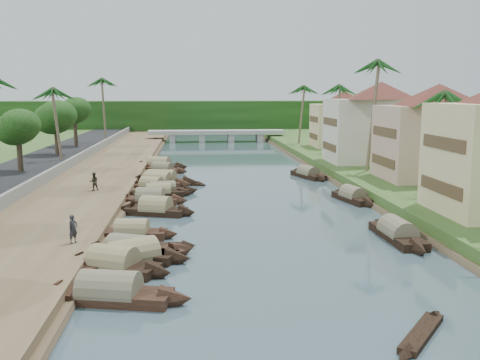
{
  "coord_description": "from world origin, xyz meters",
  "views": [
    {
      "loc": [
        -4.94,
        -38.72,
        9.92
      ],
      "look_at": [
        -0.61,
        9.89,
        2.0
      ],
      "focal_mm": 40.0,
      "sensor_mm": 36.0,
      "label": 1
    }
  ],
  "objects": [
    {
      "name": "ground",
      "position": [
        0.0,
        0.0,
        0.0
      ],
      "size": [
        220.0,
        220.0,
        0.0
      ],
      "primitive_type": "plane",
      "color": "#3B5159",
      "rests_on": "ground"
    },
    {
      "name": "left_bank",
      "position": [
        -16.0,
        20.0,
        0.4
      ],
      "size": [
        10.0,
        180.0,
        0.8
      ],
      "primitive_type": "cube",
      "color": "brown",
      "rests_on": "ground"
    },
    {
      "name": "right_bank",
      "position": [
        19.0,
        20.0,
        0.6
      ],
      "size": [
        16.0,
        180.0,
        1.2
      ],
      "primitive_type": "cube",
      "color": "#355321",
      "rests_on": "ground"
    },
    {
      "name": "road",
      "position": [
        -24.5,
        20.0,
        0.7
      ],
      "size": [
        8.0,
        180.0,
        1.4
      ],
      "primitive_type": "cube",
      "color": "black",
      "rests_on": "ground"
    },
    {
      "name": "retaining_wall",
      "position": [
        -20.2,
        20.0,
        1.35
      ],
      "size": [
        0.4,
        180.0,
        1.1
      ],
      "primitive_type": "cube",
      "color": "slate",
      "rests_on": "left_bank"
    },
    {
      "name": "treeline",
      "position": [
        0.0,
        100.0,
        4.0
      ],
      "size": [
        120.0,
        14.0,
        8.0
      ],
      "color": "black",
      "rests_on": "ground"
    },
    {
      "name": "bridge",
      "position": [
        0.0,
        72.0,
        1.72
      ],
      "size": [
        28.0,
        4.0,
        2.4
      ],
      "color": "gray",
      "rests_on": "ground"
    },
    {
      "name": "building_mid",
      "position": [
        19.99,
        14.0,
        6.13
      ],
      "size": [
        14.11,
        14.11,
        9.7
      ],
      "color": "tan",
      "rests_on": "right_bank"
    },
    {
      "name": "building_far",
      "position": [
        18.99,
        28.0,
        6.38
      ],
      "size": [
        15.59,
        15.59,
        10.2
      ],
      "color": "beige",
      "rests_on": "right_bank"
    },
    {
      "name": "building_distant",
      "position": [
        19.99,
        48.0,
        5.88
      ],
      "size": [
        12.62,
        12.62,
        9.2
      ],
      "color": "beige",
      "rests_on": "right_bank"
    },
    {
      "name": "sampan_0",
      "position": [
        -9.03,
        -13.76,
        0.42
      ],
      "size": [
        8.54,
        3.5,
        2.21
      ],
      "rotation": [
        0.0,
        0.0,
        -0.22
      ],
      "color": "black",
      "rests_on": "ground"
    },
    {
      "name": "sampan_1",
      "position": [
        -9.46,
        -9.41,
        0.42
      ],
      "size": [
        7.45,
        4.61,
        2.21
      ],
      "rotation": [
        0.0,
        0.0,
        -0.43
      ],
      "color": "black",
      "rests_on": "ground"
    },
    {
      "name": "sampan_2",
      "position": [
        -8.56,
        -8.15,
        0.42
      ],
      "size": [
        8.22,
        5.67,
        2.24
      ],
      "rotation": [
        0.0,
        0.0,
        0.52
      ],
      "color": "black",
      "rests_on": "ground"
    },
    {
      "name": "sampan_3",
      "position": [
        -8.75,
        -7.02,
        0.41
      ],
      "size": [
        8.0,
        4.48,
        2.15
      ],
      "rotation": [
        0.0,
        0.0,
        -0.38
      ],
      "color": "black",
      "rests_on": "ground"
    },
    {
      "name": "sampan_4",
      "position": [
        -9.2,
        -2.3,
        0.41
      ],
      "size": [
        6.68,
        2.23,
        1.91
      ],
      "rotation": [
        0.0,
        0.0,
        -0.12
      ],
      "color": "black",
      "rests_on": "ground"
    },
    {
      "name": "sampan_5",
      "position": [
        -8.05,
        5.04,
        0.42
      ],
      "size": [
        7.25,
        3.9,
        2.26
      ],
      "rotation": [
        0.0,
        0.0,
        -0.32
      ],
      "color": "black",
      "rests_on": "ground"
    },
    {
      "name": "sampan_6",
      "position": [
        -8.85,
        9.51,
        0.41
      ],
      "size": [
        7.23,
        2.64,
        2.13
      ],
      "rotation": [
        0.0,
        0.0,
        -0.15
      ],
      "color": "black",
      "rests_on": "ground"
    },
    {
      "name": "sampan_7",
      "position": [
        -8.3,
        12.63,
        0.41
      ],
      "size": [
        6.98,
        2.24,
        1.88
      ],
      "rotation": [
        0.0,
        0.0,
        0.13
      ],
      "color": "black",
      "rests_on": "ground"
    },
    {
      "name": "sampan_8",
      "position": [
        -9.24,
        16.41,
        0.41
      ],
      "size": [
        6.31,
        3.95,
        1.98
      ],
      "rotation": [
        0.0,
        0.0,
        -0.43
      ],
      "color": "black",
      "rests_on": "ground"
    },
    {
      "name": "sampan_9",
      "position": [
        -7.97,
        13.68,
        0.41
      ],
      "size": [
        7.5,
        2.79,
        1.91
      ],
      "rotation": [
        0.0,
        0.0,
        0.19
      ],
      "color": "black",
      "rests_on": "ground"
    },
    {
      "name": "sampan_10",
      "position": [
        -8.78,
        19.04,
        0.42
      ],
      "size": [
        8.11,
        4.51,
        2.22
      ],
      "rotation": [
        0.0,
        0.0,
        -0.37
      ],
      "color": "black",
      "rests_on": "ground"
    },
    {
      "name": "sampan_11",
      "position": [
        -8.4,
        19.98,
        0.42
      ],
      "size": [
        8.78,
        4.11,
        2.44
      ],
      "rotation": [
        0.0,
        0.0,
        -0.27
      ],
      "color": "black",
      "rests_on": "ground"
    },
    {
      "name": "sampan_12",
      "position": [
        -8.79,
        29.37,
        0.4
      ],
      "size": [
        7.03,
        4.77,
        1.81
      ],
      "rotation": [
        0.0,
        0.0,
        -0.52
      ],
      "color": "black",
      "rests_on": "ground"
    },
    {
      "name": "sampan_13",
      "position": [
        -9.49,
        32.89,
        0.42
      ],
      "size": [
        8.57,
        4.58,
        2.31
      ],
      "rotation": [
        0.0,
        0.0,
        -0.35
      ],
      "color": "black",
      "rests_on": "ground"
    },
    {
      "name": "sampan_14",
      "position": [
        9.0,
        -4.24,
        0.41
      ],
      "size": [
        2.01,
        8.9,
        2.15
      ],
      "rotation": [
        0.0,
        0.0,
        1.6
      ],
      "color": "black",
      "rests_on": "ground"
    },
    {
      "name": "sampan_15",
      "position": [
        9.88,
        8.94,
        0.41
      ],
      "size": [
        3.16,
        7.61,
        2.03
      ],
      "rotation": [
        0.0,
        0.0,
        1.8
      ],
      "color": "black",
      "rests_on": "ground"
    },
    {
      "name": "sampan_16",
      "position": [
        8.76,
        23.32,
        0.41
      ],
      "size": [
        3.92,
        8.18,
        2.01
      ],
      "rotation": [
        0.0,
        0.0,
        1.88
      ],
      "color": "black",
      "rests_on": "ground"
    },
    {
      "name": "canoe_0",
      "position": [
        4.38,
        -18.71,
        0.1
      ],
      "size": [
        4.19,
        4.92,
        0.76
      ],
      "rotation": [
        0.0,
        0.0,
        0.89
      ],
      "color": "black",
      "rests_on": "ground"
    },
    {
      "name": "canoe_1",
      "position": [
        -7.25,
        -4.87,
        0.1
      ],
      "size": [
        4.92,
        0.99,
        0.79
      ],
      "rotation": [
        0.0,
        0.0,
        0.04
      ],
      "color": "black",
      "rests_on": "ground"
    },
    {
      "name": "canoe_2",
      "position": [
        -6.04,
        19.86,
        0.1
      ],
      "size": [
        5.53,
        3.66,
        0.85
      ],
      "rotation": [
        0.0,
        0.0,
        -0.52
      ],
      "color": "black",
      "rests_on": "ground"
    },
    {
      "name": "palm_1",
      "position": [
        16.0,
        5.85,
        9.72
      ],
      "size": [
        3.2,
        3.2,
        10.25
      ],
      "color": "#74674D",
      "rests_on": "ground"
    },
    {
      "name": "palm_2",
      "position": [
        15.0,
        19.97,
        13.05
      ],
      "size": [
        3.2,
        3.2,
        13.73
      ],
      "color": "#74674D",
      "rests_on": "ground"
    },
    {
      "name": "palm_3",
      "position": [
        16.0,
        39.29,
        10.73
      ],
      "size": [
        3.2,
        3.2,
        11.3
      ],
      "color": "#74674D",
      "rests_on": "ground"
    },
    {
      "name": "palm_6",
      "position": [
        -22.0,
        31.63,
        10.2
      ],
      "size": [
        3.2,
        3.2,
        10.55
      ],
      "color": "#74674D",
      "rests_on": "ground"
    },
    {
      "name": "palm_7",
      "position": [
        14.0,
        54.52,
        10.84
      ],
      "size": [
        3.2,
        3.2,
        11.42
      ],
      "color": "#74674D",
      "rests_on": "ground"
    },
    {
      "name": "palm_8",
      "position": [
        -20.5,
        58.88,
        12.1
      ],
      "size": [
        3.2,
        3.2,
        12.53
      ],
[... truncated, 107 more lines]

